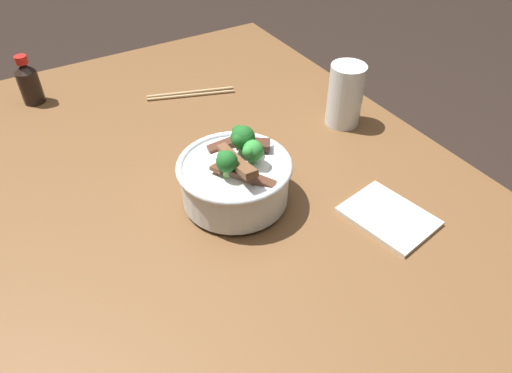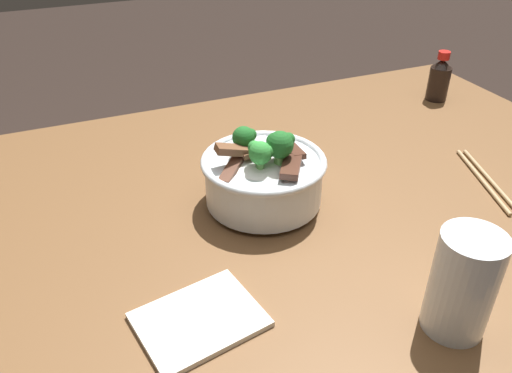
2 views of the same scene
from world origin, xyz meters
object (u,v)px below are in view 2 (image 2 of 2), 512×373
at_px(chopsticks_pair, 486,180).
at_px(soy_sauce_bottle, 439,79).
at_px(drinking_glass, 461,289).
at_px(folded_napkin, 199,320).
at_px(rice_bowl, 264,174).

distance_m(chopsticks_pair, soy_sauce_bottle, 0.38).
xyz_separation_m(drinking_glass, folded_napkin, (-0.29, 0.13, -0.06)).
distance_m(rice_bowl, chopsticks_pair, 0.41).
relative_size(drinking_glass, folded_napkin, 0.92).
bearing_deg(chopsticks_pair, soy_sauce_bottle, 64.10).
xyz_separation_m(rice_bowl, soy_sauce_bottle, (0.56, 0.24, -0.01)).
bearing_deg(rice_bowl, drinking_glass, -71.88).
distance_m(drinking_glass, folded_napkin, 0.32).
distance_m(rice_bowl, folded_napkin, 0.28).
bearing_deg(chopsticks_pair, folded_napkin, -168.56).
height_order(chopsticks_pair, folded_napkin, folded_napkin).
height_order(rice_bowl, chopsticks_pair, rice_bowl).
relative_size(soy_sauce_bottle, folded_napkin, 0.78).
bearing_deg(drinking_glass, chopsticks_pair, 40.14).
xyz_separation_m(soy_sauce_bottle, folded_napkin, (-0.74, -0.45, -0.05)).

